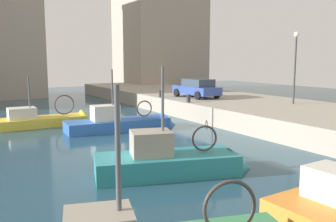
{
  "coord_description": "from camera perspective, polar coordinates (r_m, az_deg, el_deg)",
  "views": [
    {
      "loc": [
        -7.11,
        -15.48,
        4.29
      ],
      "look_at": [
        3.88,
        3.01,
        1.2
      ],
      "focal_mm": 39.43,
      "sensor_mm": 36.0,
      "label": 1
    }
  ],
  "objects": [
    {
      "name": "waterfront_building_central",
      "position": [
        49.95,
        -1.32,
        15.75
      ],
      "size": [
        10.34,
        9.05,
        21.71
      ],
      "color": "#A39384",
      "rests_on": "ground"
    },
    {
      "name": "quay_streetlamp",
      "position": [
        26.39,
        19.11,
        8.09
      ],
      "size": [
        0.36,
        0.36,
        4.83
      ],
      "color": "#38383D",
      "rests_on": "quay_wall"
    },
    {
      "name": "fishing_boat_teal",
      "position": [
        13.92,
        1.15,
        -9.22
      ],
      "size": [
        6.27,
        3.47,
        4.86
      ],
      "color": "teal",
      "rests_on": "ground"
    },
    {
      "name": "quay_wall",
      "position": [
        24.49,
        19.29,
        -0.95
      ],
      "size": [
        9.0,
        56.0,
        1.2
      ],
      "primitive_type": "cube",
      "color": "#9E9384",
      "rests_on": "ground"
    },
    {
      "name": "water_surface",
      "position": [
        17.56,
        -5.91,
        -6.0
      ],
      "size": [
        80.0,
        80.0,
        0.0
      ],
      "primitive_type": "plane",
      "color": "navy",
      "rests_on": "ground"
    },
    {
      "name": "fishing_boat_yellow",
      "position": [
        24.89,
        -18.24,
        -1.91
      ],
      "size": [
        6.42,
        2.19,
        4.06
      ],
      "color": "gold",
      "rests_on": "ground"
    },
    {
      "name": "fishing_boat_blue",
      "position": [
        22.6,
        -6.81,
        -2.52
      ],
      "size": [
        7.1,
        2.53,
        4.5
      ],
      "color": "#2D60B7",
      "rests_on": "ground"
    },
    {
      "name": "mooring_bollard_mid",
      "position": [
        29.43,
        -1.15,
        2.69
      ],
      "size": [
        0.28,
        0.28,
        0.55
      ],
      "primitive_type": "cylinder",
      "color": "#2D2D33",
      "rests_on": "quay_wall"
    },
    {
      "name": "mooring_bollard_south",
      "position": [
        26.04,
        3.2,
        1.96
      ],
      "size": [
        0.28,
        0.28,
        0.55
      ],
      "primitive_type": "cylinder",
      "color": "#2D2D33",
      "rests_on": "quay_wall"
    },
    {
      "name": "parked_car_blue",
      "position": [
        29.26,
        4.49,
        3.56
      ],
      "size": [
        2.19,
        4.19,
        1.47
      ],
      "color": "#334C9E",
      "rests_on": "quay_wall"
    }
  ]
}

